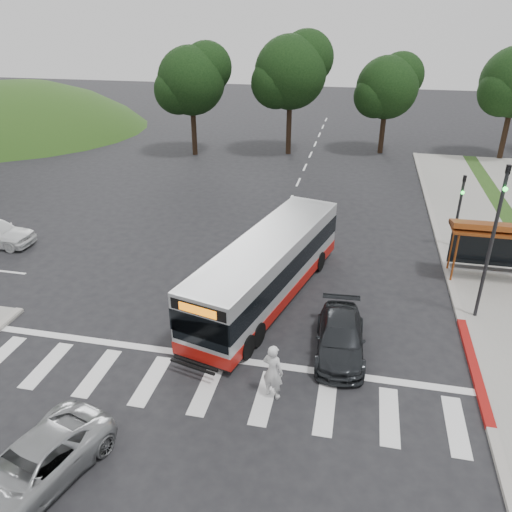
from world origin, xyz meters
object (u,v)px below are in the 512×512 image
(dark_sedan, at_px, (340,337))
(silver_suv_south, at_px, (32,466))
(pedestrian, at_px, (273,371))
(transit_bus, at_px, (268,270))

(dark_sedan, distance_m, silver_suv_south, 10.74)
(pedestrian, height_order, dark_sedan, pedestrian)
(pedestrian, bearing_deg, dark_sedan, -105.46)
(transit_bus, height_order, dark_sedan, transit_bus)
(transit_bus, relative_size, pedestrian, 5.49)
(silver_suv_south, bearing_deg, dark_sedan, 61.14)
(transit_bus, relative_size, dark_sedan, 2.54)
(pedestrian, xyz_separation_m, dark_sedan, (2.01, 2.86, -0.37))
(silver_suv_south, bearing_deg, pedestrian, 56.33)
(dark_sedan, bearing_deg, silver_suv_south, -138.41)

